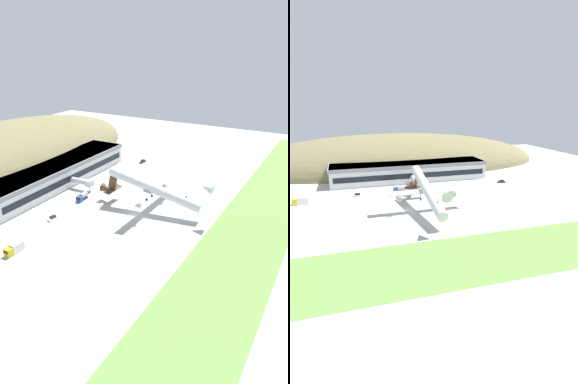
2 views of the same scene
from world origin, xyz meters
The scene contains 12 objects.
ground_plane centered at (0.00, 0.00, 0.00)m, with size 336.07×336.07×0.00m, color #B7B5AF.
grass_strip_foreground centered at (0.00, -45.19, 0.04)m, with size 302.47×28.20×0.08m, color #669342.
hill_backdrop centered at (9.65, 94.92, 0.00)m, with size 220.08×86.24×45.45m, color olive.
terminal_building centered at (11.93, 50.01, 5.96)m, with size 89.30×20.05×10.53m.
jetway_0 centered at (11.68, 33.88, 3.99)m, with size 3.38×11.90×5.43m.
cargo_airplane centered at (7.49, -4.28, 9.44)m, with size 38.26×50.97×14.36m.
service_car_0 centered at (60.60, 28.96, 0.68)m, with size 4.57×2.19×1.65m.
service_car_1 centered at (-19.06, 25.81, 0.65)m, with size 4.48×2.01×1.57m.
fuel_truck centered at (-43.75, 20.61, 1.59)m, with size 7.08×2.93×3.34m.
box_truck centered at (1.85, 27.17, 1.53)m, with size 6.17×2.67×3.25m.
traffic_cone_0 centered at (12.46, 11.65, 0.28)m, with size 0.52×0.52×0.58m.
traffic_cone_1 centered at (2.44, 18.22, 0.28)m, with size 0.52×0.52×0.58m.
Camera 2 is at (-23.32, -117.17, 43.42)m, focal length 28.00 mm.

